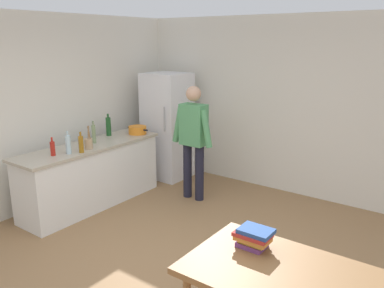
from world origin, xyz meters
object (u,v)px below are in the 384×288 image
at_px(bottle_wine_green, 108,126).
at_px(bottle_sauce_red, 53,148).
at_px(utensil_jar, 89,143).
at_px(dining_table, 284,281).
at_px(refrigerator, 167,126).
at_px(bottle_oil_amber, 81,144).
at_px(bottle_water_clear, 68,144).
at_px(bottle_vinegar_tall, 94,134).
at_px(cooking_pot, 138,130).
at_px(book_stack, 253,237).
at_px(person, 193,136).

distance_m(bottle_wine_green, bottle_sauce_red, 1.18).
bearing_deg(utensil_jar, bottle_sauce_red, -103.66).
height_order(dining_table, utensil_jar, utensil_jar).
xyz_separation_m(refrigerator, dining_table, (3.30, -2.70, -0.23)).
bearing_deg(utensil_jar, bottle_oil_amber, -68.56).
distance_m(bottle_oil_amber, bottle_wine_green, 0.96).
relative_size(bottle_oil_amber, bottle_sauce_red, 1.17).
relative_size(dining_table, bottle_water_clear, 4.67).
xyz_separation_m(bottle_vinegar_tall, bottle_wine_green, (-0.17, 0.43, 0.01)).
distance_m(bottle_water_clear, bottle_sauce_red, 0.20).
bearing_deg(bottle_sauce_red, bottle_vinegar_tall, 95.30).
xyz_separation_m(dining_table, bottle_wine_green, (-3.59, 1.64, 0.37)).
height_order(cooking_pot, bottle_wine_green, bottle_wine_green).
relative_size(bottle_oil_amber, bottle_water_clear, 0.93).
height_order(bottle_water_clear, bottle_wine_green, bottle_wine_green).
relative_size(bottle_wine_green, book_stack, 1.18).
xyz_separation_m(person, dining_table, (2.35, -2.15, -0.31)).
xyz_separation_m(refrigerator, cooking_pot, (-0.02, -0.71, 0.06)).
height_order(person, bottle_sauce_red, person).
bearing_deg(bottle_sauce_red, refrigerator, 88.55).
relative_size(person, bottle_wine_green, 5.00).
xyz_separation_m(bottle_water_clear, book_stack, (2.92, -0.48, -0.19)).
bearing_deg(refrigerator, bottle_sauce_red, -91.45).
relative_size(cooking_pot, bottle_sauce_red, 1.67).
xyz_separation_m(dining_table, bottle_water_clear, (-3.26, 0.65, 0.35)).
relative_size(bottle_wine_green, bottle_sauce_red, 1.42).
bearing_deg(cooking_pot, dining_table, -30.93).
xyz_separation_m(cooking_pot, utensil_jar, (0.08, -1.03, 0.02)).
bearing_deg(bottle_vinegar_tall, utensil_jar, -53.65).
distance_m(dining_table, bottle_sauce_red, 3.41).
xyz_separation_m(bottle_oil_amber, bottle_vinegar_tall, (-0.25, 0.43, 0.02)).
bearing_deg(bottle_water_clear, person, 58.74).
bearing_deg(bottle_oil_amber, cooking_pot, 96.99).
relative_size(bottle_oil_amber, bottle_wine_green, 0.82).
bearing_deg(person, cooking_pot, -170.73).
relative_size(bottle_vinegar_tall, bottle_wine_green, 0.94).
distance_m(person, bottle_wine_green, 1.34).
height_order(refrigerator, bottle_oil_amber, refrigerator).
distance_m(dining_table, bottle_oil_amber, 3.28).
bearing_deg(utensil_jar, bottle_vinegar_tall, 126.35).
distance_m(refrigerator, dining_table, 4.27).
relative_size(utensil_jar, bottle_vinegar_tall, 1.00).
relative_size(refrigerator, dining_table, 1.29).
relative_size(cooking_pot, utensil_jar, 1.25).
distance_m(bottle_water_clear, bottle_wine_green, 1.04).
relative_size(person, utensil_jar, 5.31).
relative_size(utensil_jar, bottle_oil_amber, 1.14).
distance_m(bottle_wine_green, book_stack, 3.58).
bearing_deg(cooking_pot, bottle_sauce_red, -91.43).
xyz_separation_m(utensil_jar, bottle_wine_green, (-0.35, 0.68, 0.07)).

